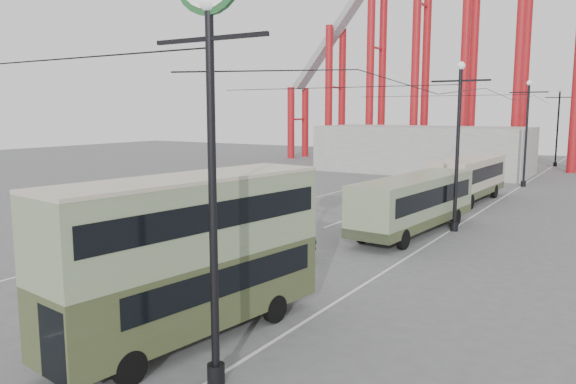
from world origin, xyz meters
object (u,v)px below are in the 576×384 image
Objects in this scene: lamp_post_near at (210,58)px; double_decker_bus at (191,249)px; single_decker_cream at (469,177)px; pedestrian at (310,242)px; single_decker_green at (414,202)px.

lamp_post_near reaches higher than double_decker_bus.
single_decker_cream reaches higher than pedestrian.
single_decker_cream is 5.80× the size of pedestrian.
single_decker_cream is (0.29, 30.17, -0.90)m from double_decker_bus.
pedestrian is (-3.68, 11.10, -6.96)m from lamp_post_near.
double_decker_bus is (-2.34, 1.79, -5.15)m from lamp_post_near.
single_decker_cream is (-0.32, 12.75, 0.05)m from single_decker_green.
lamp_post_near is 6.00× the size of pedestrian.
double_decker_bus is at bearing 94.18° from pedestrian.
double_decker_bus is 0.89× the size of single_decker_cream.
double_decker_bus is 17.46m from single_decker_green.
pedestrian is at bearing -98.58° from single_decker_green.
single_decker_cream is 20.95m from pedestrian.
double_decker_bus reaches higher than pedestrian.
single_decker_cream reaches higher than single_decker_green.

